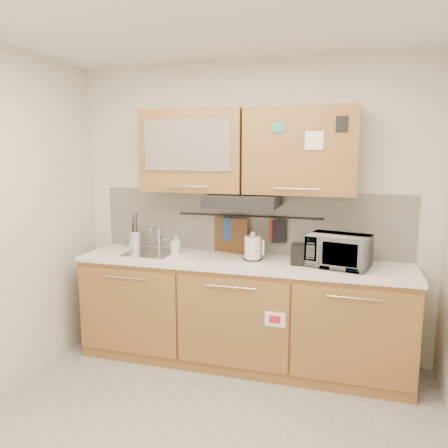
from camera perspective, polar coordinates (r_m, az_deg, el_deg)
The scene contains 19 objects.
floor at distance 3.06m, azimuth -3.96°, elevation -27.19°, with size 3.20×3.20×0.00m, color #9E9993.
ceiling at distance 2.58m, azimuth -4.69°, elevation 26.90°, with size 3.20×3.20×0.00m, color white.
wall_back at distance 3.93m, azimuth 3.38°, elevation 1.72°, with size 3.20×3.20×0.00m, color silver.
base_cabinet at distance 3.87m, azimuth 2.21°, elevation -12.13°, with size 2.80×0.64×0.88m.
countertop at distance 3.71m, azimuth 2.25°, elevation -5.02°, with size 2.82×0.62×0.04m, color white.
backsplash at distance 3.94m, azimuth 3.33°, elevation 0.26°, with size 2.80×0.02×0.56m, color silver.
upper_cabinets at distance 3.73m, azimuth 2.77°, elevation 9.48°, with size 1.82×0.37×0.70m.
range_hood at distance 3.68m, azimuth 2.53°, elevation 3.08°, with size 0.60×0.46×0.10m, color black.
sink at distance 4.01m, azimuth -9.57°, elevation -3.71°, with size 0.42×0.40×0.26m.
utensil_rail at distance 3.89m, azimuth 3.21°, elevation 1.04°, with size 0.02×0.02×1.30m, color black.
utensil_crock at distance 4.20m, azimuth -11.45°, elevation -2.01°, with size 0.18×0.18×0.34m.
kettle at distance 3.70m, azimuth 3.80°, elevation -3.23°, with size 0.18×0.16×0.25m.
toaster at distance 3.59m, azimuth 10.59°, elevation -3.91°, with size 0.22×0.13×0.17m.
microwave at distance 3.58m, azimuth 14.74°, elevation -3.41°, with size 0.47×0.32×0.26m, color #999999.
soap_bottle at distance 3.97m, azimuth -6.29°, elevation -2.58°, with size 0.08×0.08×0.17m, color #999999.
cutting_board at distance 3.95m, azimuth 0.95°, elevation -2.21°, with size 0.34×0.03×0.42m, color brown.
oven_mitt at distance 3.93m, azimuth 0.91°, elevation -0.70°, with size 0.13×0.03×0.21m, color navy.
dark_pouch at distance 3.84m, azimuth 7.22°, elevation -0.94°, with size 0.13×0.04×0.20m, color black.
pot_holder at distance 3.84m, azimuth 7.10°, elevation -0.78°, with size 0.15×0.02×0.18m, color red.
Camera 1 is at (0.87, -2.30, 1.82)m, focal length 35.00 mm.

